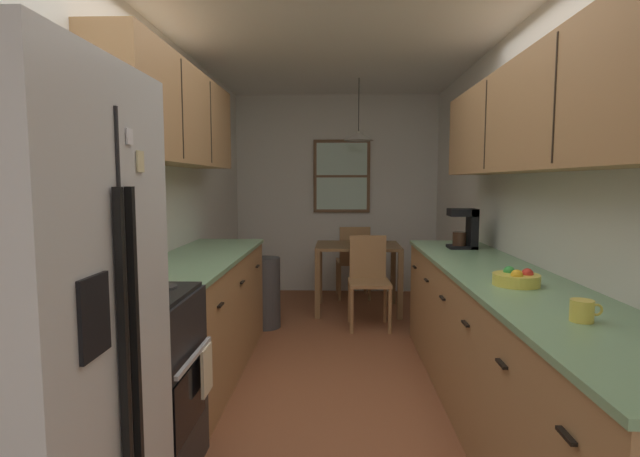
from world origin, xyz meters
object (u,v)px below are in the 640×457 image
object	(u,v)px
trash_bin	(265,293)
coffee_maker	(466,228)
microwave_over_range	(88,123)
dining_chair_far	(354,259)
refrigerator	(19,356)
dining_chair_near	(369,277)
mug_by_coffeemaker	(582,311)
storage_canister	(154,264)
fruit_bowl	(516,278)
stove_range	(123,388)
dining_table	(358,256)

from	to	relation	value
trash_bin	coffee_maker	xyz separation A→B (m)	(1.76, -0.73, 0.72)
microwave_over_range	dining_chair_far	xyz separation A→B (m)	(1.32, 3.72, -1.20)
refrigerator	dining_chair_near	size ratio (longest dim) A/B	2.01
coffee_maker	mug_by_coffeemaker	bearing A→B (deg)	-92.54
dining_chair_near	dining_chair_far	world-z (taller)	same
storage_canister	fruit_bowl	size ratio (longest dim) A/B	0.75
fruit_bowl	microwave_over_range	bearing A→B (deg)	-169.85
dining_chair_near	dining_chair_far	distance (m)	1.13
storage_canister	mug_by_coffeemaker	world-z (taller)	storage_canister
refrigerator	storage_canister	size ratio (longest dim) A/B	10.04
coffee_maker	mug_by_coffeemaker	world-z (taller)	coffee_maker
storage_canister	fruit_bowl	distance (m)	1.96
storage_canister	mug_by_coffeemaker	distance (m)	2.10
fruit_bowl	dining_chair_far	bearing A→B (deg)	102.43
coffee_maker	fruit_bowl	bearing A→B (deg)	-94.26
dining_chair_far	storage_canister	bearing A→B (deg)	-110.39
microwave_over_range	fruit_bowl	bearing A→B (deg)	10.15
dining_chair_near	stove_range	bearing A→B (deg)	-117.02
dining_chair_far	coffee_maker	bearing A→B (deg)	-66.45
coffee_maker	fruit_bowl	xyz separation A→B (m)	(-0.11, -1.41, -0.13)
dining_table	coffee_maker	xyz separation A→B (m)	(0.82, -1.37, 0.45)
storage_canister	coffee_maker	bearing A→B (deg)	33.00
dining_table	coffee_maker	world-z (taller)	coffee_maker
coffee_maker	mug_by_coffeemaker	xyz separation A→B (m)	(-0.09, -2.07, -0.13)
coffee_maker	fruit_bowl	world-z (taller)	coffee_maker
stove_range	dining_table	distance (m)	3.39
microwave_over_range	storage_canister	bearing A→B (deg)	76.37
mug_by_coffeemaker	fruit_bowl	bearing A→B (deg)	91.16
refrigerator	dining_chair_far	size ratio (longest dim) A/B	2.01
dining_table	fruit_bowl	distance (m)	2.89
storage_canister	mug_by_coffeemaker	bearing A→B (deg)	-20.49
refrigerator	microwave_over_range	size ratio (longest dim) A/B	3.06
mug_by_coffeemaker	trash_bin	bearing A→B (deg)	120.79
microwave_over_range	trash_bin	xyz separation A→B (m)	(0.41, 2.51, -1.35)
dining_chair_near	mug_by_coffeemaker	xyz separation A→B (m)	(0.64, -2.88, 0.44)
microwave_over_range	mug_by_coffeemaker	bearing A→B (deg)	-7.96
microwave_over_range	trash_bin	bearing A→B (deg)	80.76
dining_chair_far	mug_by_coffeemaker	distance (m)	4.10
microwave_over_range	coffee_maker	size ratio (longest dim) A/B	1.82
refrigerator	trash_bin	world-z (taller)	refrigerator
dining_table	coffee_maker	bearing A→B (deg)	-59.13
microwave_over_range	fruit_bowl	distance (m)	2.23
refrigerator	mug_by_coffeemaker	bearing A→B (deg)	13.31
dining_table	dining_chair_far	bearing A→B (deg)	92.40
dining_chair_near	coffee_maker	size ratio (longest dim) A/B	2.78
refrigerator	dining_chair_near	bearing A→B (deg)	68.80
dining_table	mug_by_coffeemaker	bearing A→B (deg)	-78.07
dining_chair_near	trash_bin	distance (m)	1.04
mug_by_coffeemaker	fruit_bowl	size ratio (longest dim) A/B	0.52
mug_by_coffeemaker	storage_canister	bearing A→B (deg)	159.51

